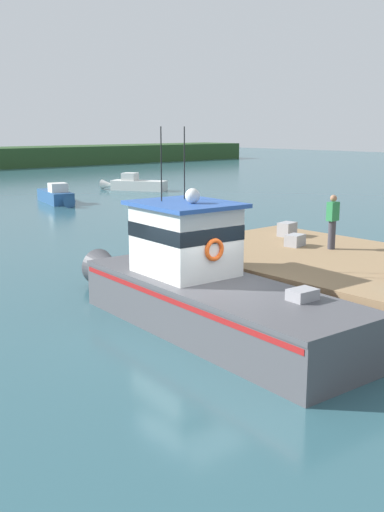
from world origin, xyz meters
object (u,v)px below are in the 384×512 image
object	(u,v)px
crate_single_far	(287,229)
moored_boat_far_left	(134,184)
mooring_buoy_channel_marker	(46,193)
main_fishing_boat	(201,287)
moored_boat_outer_mooring	(57,196)
crate_stack_mid_dock	(295,240)
deckhand_by_the_boat	(332,221)

from	to	relation	value
crate_single_far	moored_boat_far_left	size ratio (longest dim) A/B	0.12
crate_single_far	mooring_buoy_channel_marker	size ratio (longest dim) A/B	1.32
main_fishing_boat	moored_boat_outer_mooring	size ratio (longest dim) A/B	1.87
crate_single_far	mooring_buoy_channel_marker	world-z (taller)	crate_single_far
crate_stack_mid_dock	main_fishing_boat	bearing A→B (deg)	-166.64
mooring_buoy_channel_marker	moored_boat_far_left	bearing A→B (deg)	-4.96
moored_boat_far_left	mooring_buoy_channel_marker	world-z (taller)	moored_boat_far_left
moored_boat_outer_mooring	main_fishing_boat	bearing A→B (deg)	-110.96
deckhand_by_the_boat	mooring_buoy_channel_marker	world-z (taller)	deckhand_by_the_boat
deckhand_by_the_boat	moored_boat_far_left	xyz separation A→B (m)	(12.53, 27.67, -1.59)
main_fishing_boat	crate_stack_mid_dock	world-z (taller)	main_fishing_boat
crate_single_far	moored_boat_outer_mooring	distance (m)	22.28
crate_stack_mid_dock	moored_boat_far_left	size ratio (longest dim) A/B	0.12
crate_stack_mid_dock	moored_boat_outer_mooring	xyz separation A→B (m)	(4.45, 23.32, -0.93)
moored_boat_far_left	deckhand_by_the_boat	bearing A→B (deg)	-114.36
mooring_buoy_channel_marker	crate_single_far	bearing A→B (deg)	-99.95
crate_single_far	deckhand_by_the_boat	world-z (taller)	deckhand_by_the_boat
main_fishing_boat	moored_boat_far_left	bearing A→B (deg)	57.21
moored_boat_far_left	mooring_buoy_channel_marker	distance (m)	7.31
main_fishing_boat	mooring_buoy_channel_marker	world-z (taller)	main_fishing_boat
crate_single_far	moored_boat_far_left	distance (m)	28.00
crate_stack_mid_dock	moored_boat_far_left	distance (m)	29.68
crate_single_far	deckhand_by_the_boat	distance (m)	2.49
crate_single_far	moored_boat_far_left	bearing A→B (deg)	64.99
crate_single_far	mooring_buoy_channel_marker	xyz separation A→B (m)	(4.56, 25.99, -1.21)
deckhand_by_the_boat	mooring_buoy_channel_marker	xyz separation A→B (m)	(5.25, 28.30, -1.83)
main_fishing_boat	moored_boat_outer_mooring	distance (m)	26.23
crate_single_far	mooring_buoy_channel_marker	bearing A→B (deg)	80.05
crate_stack_mid_dock	moored_boat_outer_mooring	size ratio (longest dim) A/B	0.11
crate_stack_mid_dock	crate_single_far	distance (m)	1.75
crate_single_far	moored_boat_outer_mooring	world-z (taller)	crate_single_far
crate_single_far	deckhand_by_the_boat	bearing A→B (deg)	-106.76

